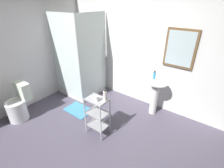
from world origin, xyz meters
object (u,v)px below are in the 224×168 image
at_px(pedestal_sink, 155,90).
at_px(lotion_bottle_white, 105,95).
at_px(hand_soap_bottle, 154,75).
at_px(storage_cart, 97,114).
at_px(toilet, 19,105).
at_px(rinse_cup, 97,98).
at_px(shower_stall, 82,77).
at_px(bath_mat, 78,110).

xyz_separation_m(pedestal_sink, lotion_bottle_white, (-0.43, -1.10, 0.25)).
xyz_separation_m(pedestal_sink, hand_soap_bottle, (-0.06, 0.01, 0.31)).
height_order(pedestal_sink, storage_cart, pedestal_sink).
distance_m(pedestal_sink, toilet, 2.81).
bearing_deg(storage_cart, rinse_cup, -39.82).
bearing_deg(shower_stall, lotion_bottle_white, -29.40).
xyz_separation_m(lotion_bottle_white, rinse_cup, (-0.09, -0.09, -0.05)).
bearing_deg(pedestal_sink, bath_mat, -146.10).
relative_size(shower_stall, lotion_bottle_white, 9.48).
distance_m(storage_cart, bath_mat, 0.94).
bearing_deg(shower_stall, pedestal_sink, 9.52).
distance_m(shower_stall, hand_soap_bottle, 1.86).
height_order(lotion_bottle_white, rinse_cup, lotion_bottle_white).
bearing_deg(lotion_bottle_white, storage_cart, -156.95).
relative_size(toilet, hand_soap_bottle, 4.38).
bearing_deg(lotion_bottle_white, hand_soap_bottle, 71.69).
distance_m(shower_stall, storage_cart, 1.54).
bearing_deg(lotion_bottle_white, rinse_cup, -136.28).
bearing_deg(toilet, bath_mat, 48.97).
bearing_deg(rinse_cup, lotion_bottle_white, 43.72).
bearing_deg(toilet, shower_stall, 78.84).
bearing_deg(hand_soap_bottle, pedestal_sink, -5.22).
relative_size(lotion_bottle_white, rinse_cup, 2.33).
distance_m(storage_cart, hand_soap_bottle, 1.35).
distance_m(storage_cart, lotion_bottle_white, 0.42).
bearing_deg(toilet, hand_soap_bottle, 41.09).
bearing_deg(rinse_cup, pedestal_sink, 66.26).
xyz_separation_m(shower_stall, hand_soap_bottle, (1.78, 0.31, 0.42)).
xyz_separation_m(pedestal_sink, rinse_cup, (-0.53, -1.19, 0.21)).
height_order(pedestal_sink, hand_soap_bottle, hand_soap_bottle).
bearing_deg(toilet, pedestal_sink, 40.14).
distance_m(toilet, rinse_cup, 1.79).
relative_size(shower_stall, rinse_cup, 22.13).
distance_m(pedestal_sink, lotion_bottle_white, 1.21).
xyz_separation_m(pedestal_sink, toilet, (-2.14, -1.80, -0.26)).
relative_size(storage_cart, lotion_bottle_white, 3.51).
relative_size(toilet, lotion_bottle_white, 3.60).
height_order(shower_stall, rinse_cup, shower_stall).
bearing_deg(bath_mat, toilet, -131.03).
bearing_deg(storage_cart, toilet, -157.83).
relative_size(rinse_cup, bath_mat, 0.15).
bearing_deg(hand_soap_bottle, lotion_bottle_white, -108.31).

